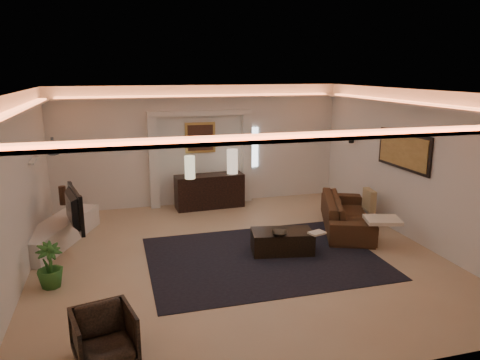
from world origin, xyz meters
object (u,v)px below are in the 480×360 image
object	(u,v)px
console	(210,191)
sofa	(347,213)
coffee_table	(282,242)
armchair	(104,336)

from	to	relation	value
console	sofa	distance (m)	3.34
sofa	coffee_table	distance (m)	1.94
sofa	armchair	xyz separation A→B (m)	(-4.83, -3.27, -0.02)
console	coffee_table	distance (m)	3.19
console	coffee_table	size ratio (longest dim) A/B	1.49
console	armchair	bearing A→B (deg)	-116.18
coffee_table	armchair	world-z (taller)	armchair
console	coffee_table	bearing A→B (deg)	-80.32
console	sofa	xyz separation A→B (m)	(2.44, -2.28, -0.07)
coffee_table	console	bearing A→B (deg)	113.11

